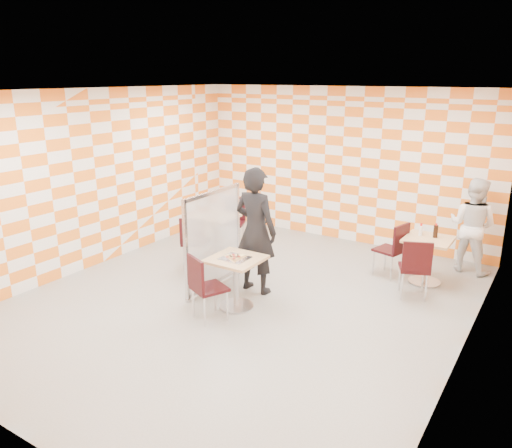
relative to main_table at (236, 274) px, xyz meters
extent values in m
plane|color=gray|center=(-0.03, 0.22, -0.51)|extent=(7.00, 7.00, 0.00)
plane|color=white|center=(-0.03, 0.22, 2.49)|extent=(7.00, 7.00, 0.00)
plane|color=white|center=(-0.03, 3.72, 0.99)|extent=(6.00, 0.00, 6.00)
plane|color=white|center=(-3.03, 0.22, 0.99)|extent=(0.00, 7.00, 7.00)
plane|color=white|center=(2.97, 0.22, 0.99)|extent=(0.00, 7.00, 7.00)
cube|color=tan|center=(0.00, 0.00, 0.22)|extent=(0.70, 0.70, 0.04)
cylinder|color=#A5A5AA|center=(0.00, 0.00, -0.14)|extent=(0.08, 0.08, 0.70)
cylinder|color=#A5A5AA|center=(0.00, 0.00, -0.49)|extent=(0.50, 0.50, 0.03)
cube|color=tan|center=(2.05, 2.34, 0.22)|extent=(0.70, 0.70, 0.04)
cylinder|color=#A5A5AA|center=(2.05, 2.34, -0.14)|extent=(0.08, 0.08, 0.70)
cylinder|color=#A5A5AA|center=(2.05, 2.34, -0.49)|extent=(0.50, 0.50, 0.03)
cube|color=tan|center=(-1.55, 1.59, 0.22)|extent=(0.70, 0.70, 0.04)
cylinder|color=#A5A5AA|center=(-1.55, 1.59, -0.14)|extent=(0.08, 0.08, 0.70)
cylinder|color=#A5A5AA|center=(-1.55, 1.59, -0.49)|extent=(0.50, 0.50, 0.03)
cube|color=black|center=(-0.09, -0.49, -0.06)|extent=(0.56, 0.56, 0.04)
cube|color=black|center=(-0.18, -0.67, 0.19)|extent=(0.40, 0.21, 0.45)
cylinder|color=silver|center=(0.13, -0.40, -0.29)|extent=(0.03, 0.03, 0.43)
cylinder|color=silver|center=(-0.18, -0.26, -0.29)|extent=(0.03, 0.03, 0.43)
cylinder|color=silver|center=(-0.01, -0.71, -0.29)|extent=(0.03, 0.03, 0.43)
cylinder|color=silver|center=(-0.32, -0.57, -0.29)|extent=(0.03, 0.03, 0.43)
cube|color=black|center=(2.02, 1.71, -0.06)|extent=(0.55, 0.55, 0.04)
cube|color=black|center=(2.10, 1.53, 0.19)|extent=(0.40, 0.20, 0.45)
cylinder|color=silver|center=(2.11, 1.93, -0.29)|extent=(0.03, 0.03, 0.43)
cylinder|color=silver|center=(1.80, 1.80, -0.29)|extent=(0.03, 0.03, 0.43)
cylinder|color=silver|center=(2.24, 1.62, -0.29)|extent=(0.03, 0.03, 0.43)
cylinder|color=silver|center=(1.93, 1.49, -0.29)|extent=(0.03, 0.03, 0.43)
cube|color=black|center=(1.45, 2.31, -0.06)|extent=(0.52, 0.52, 0.04)
cube|color=black|center=(1.65, 2.25, 0.19)|extent=(0.15, 0.42, 0.45)
cylinder|color=silver|center=(1.33, 2.51, -0.29)|extent=(0.03, 0.03, 0.43)
cylinder|color=silver|center=(1.25, 2.19, -0.29)|extent=(0.03, 0.03, 0.43)
cylinder|color=silver|center=(1.66, 2.42, -0.29)|extent=(0.03, 0.03, 0.43)
cylinder|color=silver|center=(1.57, 2.10, -0.29)|extent=(0.03, 0.03, 0.43)
cube|color=black|center=(-1.47, 0.91, -0.06)|extent=(0.56, 0.56, 0.04)
cube|color=black|center=(-1.39, 0.73, 0.19)|extent=(0.40, 0.21, 0.45)
cylinder|color=silver|center=(-1.39, 1.13, -0.29)|extent=(0.03, 0.03, 0.43)
cylinder|color=silver|center=(-1.70, 0.99, -0.29)|extent=(0.03, 0.03, 0.43)
cylinder|color=silver|center=(-1.25, 0.82, -0.29)|extent=(0.03, 0.03, 0.43)
cylinder|color=silver|center=(-1.55, 0.68, -0.29)|extent=(0.03, 0.03, 0.43)
cube|color=black|center=(-1.59, 2.18, -0.06)|extent=(0.55, 0.55, 0.04)
cube|color=black|center=(-1.66, 2.37, 0.19)|extent=(0.40, 0.20, 0.45)
cylinder|color=silver|center=(-1.68, 1.96, -0.29)|extent=(0.03, 0.03, 0.43)
cylinder|color=silver|center=(-1.37, 2.09, -0.29)|extent=(0.03, 0.03, 0.43)
cylinder|color=silver|center=(-1.81, 2.28, -0.29)|extent=(0.03, 0.03, 0.43)
cylinder|color=silver|center=(-1.50, 2.41, -0.29)|extent=(0.03, 0.03, 0.43)
cube|color=white|center=(-0.69, 0.40, 0.29)|extent=(0.02, 1.30, 1.40)
cube|color=#B2B2B7|center=(-0.69, 0.40, 1.01)|extent=(0.05, 1.30, 0.05)
cube|color=#B2B2B7|center=(-0.69, 0.40, -0.43)|extent=(0.05, 1.30, 0.05)
cube|color=#B2B2B7|center=(-0.69, -0.25, 0.29)|extent=(0.05, 0.05, 1.50)
cylinder|color=#B2B2B7|center=(-0.69, -0.25, -0.48)|extent=(0.08, 0.08, 0.05)
cube|color=#B2B2B7|center=(-0.69, 1.05, 0.29)|extent=(0.05, 0.05, 1.50)
cylinder|color=#B2B2B7|center=(-0.69, 1.05, -0.48)|extent=(0.08, 0.08, 0.05)
imported|color=black|center=(-0.08, 0.64, 0.45)|extent=(0.73, 0.50, 1.93)
imported|color=white|center=(2.52, 3.27, 0.29)|extent=(0.89, 0.76, 1.60)
cube|color=silver|center=(0.00, -0.02, 0.24)|extent=(0.38, 0.34, 0.01)
cone|color=tan|center=(0.00, -0.02, 0.26)|extent=(0.40, 0.40, 0.02)
cone|color=#F2D88C|center=(0.00, 0.00, 0.27)|extent=(0.33, 0.33, 0.01)
cylinder|color=maroon|center=(-0.06, -0.12, 0.28)|extent=(0.04, 0.04, 0.01)
cylinder|color=maroon|center=(0.05, -0.11, 0.28)|extent=(0.04, 0.04, 0.01)
cylinder|color=maroon|center=(0.00, -0.04, 0.28)|extent=(0.04, 0.04, 0.01)
cylinder|color=maroon|center=(-0.05, 0.01, 0.28)|extent=(0.04, 0.04, 0.01)
cylinder|color=maroon|center=(0.06, -0.01, 0.28)|extent=(0.04, 0.04, 0.01)
torus|color=black|center=(0.05, -0.05, 0.28)|extent=(0.03, 0.03, 0.01)
torus|color=black|center=(-0.02, -0.08, 0.28)|extent=(0.03, 0.03, 0.01)
torus|color=black|center=(0.02, 0.02, 0.28)|extent=(0.03, 0.03, 0.01)
torus|color=black|center=(-0.07, -0.04, 0.28)|extent=(0.03, 0.03, 0.01)
cylinder|color=white|center=(1.90, 2.41, 0.32)|extent=(0.06, 0.06, 0.16)
cylinder|color=red|center=(1.90, 2.41, 0.42)|extent=(0.04, 0.04, 0.04)
cylinder|color=black|center=(2.12, 2.43, 0.34)|extent=(0.07, 0.07, 0.20)
cylinder|color=red|center=(2.12, 2.43, 0.46)|extent=(0.03, 0.03, 0.03)
camera|label=1|loc=(3.74, -5.35, 2.69)|focal=35.00mm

